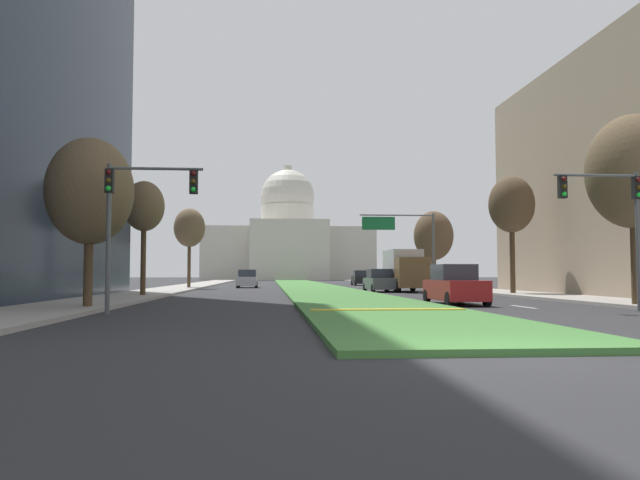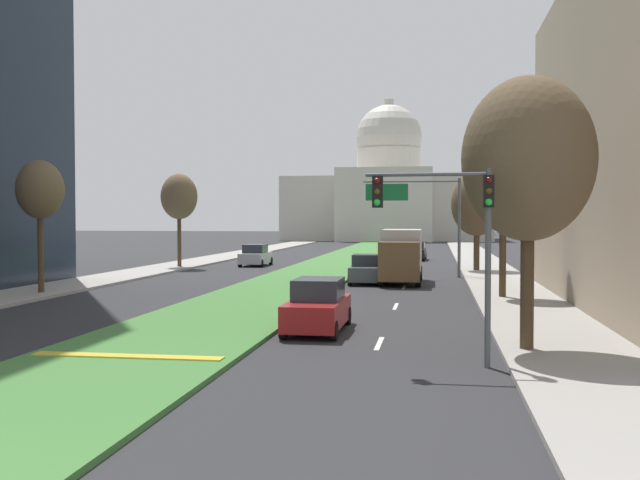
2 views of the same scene
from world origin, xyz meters
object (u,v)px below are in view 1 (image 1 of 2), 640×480
street_tree_left_near (90,192)px  box_truck_delivery (405,270)px  overhead_guide_sign (405,234)px  sedan_lead_stopped (455,286)px  traffic_light_near_right (616,209)px  sedan_midblock (380,281)px  street_tree_left_mid (144,207)px  capitol_building (288,244)px  traffic_light_near_left (134,204)px  street_tree_right_far (434,236)px  street_tree_right_mid (512,205)px  sedan_distant (247,279)px  sedan_far_horizon (361,278)px  street_tree_left_far (189,228)px  street_tree_right_near (633,172)px

street_tree_left_near → box_truck_delivery: size_ratio=1.04×
overhead_guide_sign → sedan_lead_stopped: size_ratio=1.43×
traffic_light_near_right → overhead_guide_sign: overhead_guide_sign is taller
sedan_midblock → box_truck_delivery: 2.27m
street_tree_left_near → sedan_lead_stopped: 15.97m
street_tree_left_mid → sedan_midblock: (15.63, 9.12, -4.45)m
capitol_building → traffic_light_near_left: bearing=-94.5°
overhead_guide_sign → street_tree_right_far: size_ratio=0.90×
traffic_light_near_right → street_tree_right_far: (2.44, 34.28, 1.07)m
traffic_light_near_left → capitol_building: bearing=85.5°
street_tree_right_mid → sedan_lead_stopped: 14.00m
street_tree_left_near → sedan_lead_stopped: (15.25, 2.95, -3.71)m
capitol_building → traffic_light_near_left: capitol_building is taller
traffic_light_near_left → street_tree_right_far: size_ratio=0.72×
capitol_building → street_tree_right_mid: 96.36m
traffic_light_near_right → traffic_light_near_left: bearing=-179.6°
street_tree_left_near → street_tree_right_far: street_tree_right_far is taller
sedan_distant → sedan_far_horizon: bearing=38.9°
street_tree_left_mid → sedan_midblock: 18.63m
street_tree_left_mid → box_truck_delivery: street_tree_left_mid is taller
street_tree_right_far → traffic_light_near_right: bearing=-94.1°
traffic_light_near_left → street_tree_left_far: bearing=94.2°
overhead_guide_sign → street_tree_left_far: 19.55m
capitol_building → sedan_lead_stopped: size_ratio=7.84×
street_tree_left_mid → capitol_building: bearing=83.3°
street_tree_right_near → sedan_midblock: bearing=107.0°
capitol_building → street_tree_left_mid: capitol_building is taller
street_tree_right_far → sedan_far_horizon: street_tree_right_far is taller
traffic_light_near_right → sedan_far_horizon: 48.86m
street_tree_left_far → street_tree_left_near: bearing=-89.4°
capitol_building → street_tree_right_mid: size_ratio=4.66×
street_tree_left_near → sedan_midblock: street_tree_left_near is taller
street_tree_right_mid → box_truck_delivery: bearing=122.6°
street_tree_right_near → street_tree_left_mid: 25.59m
traffic_light_near_right → sedan_distant: bearing=111.2°
overhead_guide_sign → capitol_building: bearing=95.1°
street_tree_right_mid → sedan_lead_stopped: size_ratio=1.68×
street_tree_right_mid → sedan_far_horizon: bearing=98.7°
box_truck_delivery → overhead_guide_sign: bearing=76.7°
traffic_light_near_right → street_tree_left_far: (-20.08, 34.82, 1.71)m
traffic_light_near_left → street_tree_left_far: (-2.54, 34.94, 1.71)m
capitol_building → street_tree_right_near: size_ratio=4.47×
sedan_far_horizon → traffic_light_near_left: bearing=-107.4°
traffic_light_near_right → street_tree_right_mid: (2.67, 16.34, 1.97)m
sedan_far_horizon → box_truck_delivery: (-0.23, -24.30, 0.87)m
traffic_light_near_left → street_tree_right_far: 39.80m
street_tree_left_far → sedan_far_horizon: street_tree_left_far is taller
street_tree_left_far → sedan_midblock: bearing=-35.0°
traffic_light_near_right → sedan_midblock: 24.53m
street_tree_right_near → sedan_far_horizon: size_ratio=1.73×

